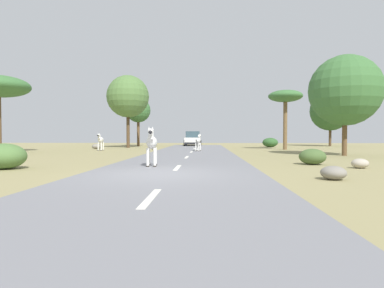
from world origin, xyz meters
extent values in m
plane|color=#8E8456|center=(0.00, 0.00, 0.00)|extent=(90.00, 90.00, 0.00)
cube|color=slate|center=(0.43, 0.00, 0.03)|extent=(6.00, 64.00, 0.05)
cube|color=silver|center=(0.43, -4.00, 0.05)|extent=(0.16, 2.00, 0.01)
cube|color=silver|center=(0.43, 2.00, 0.05)|extent=(0.16, 2.00, 0.01)
cube|color=silver|center=(0.43, 8.00, 0.05)|extent=(0.16, 2.00, 0.01)
cube|color=silver|center=(0.43, 14.00, 0.05)|extent=(0.16, 2.00, 0.01)
cube|color=silver|center=(0.43, 20.00, 0.05)|extent=(0.16, 2.00, 0.01)
cube|color=silver|center=(0.43, 26.00, 0.05)|extent=(0.16, 2.00, 0.01)
ellipsoid|color=silver|center=(-0.68, 2.67, 1.01)|extent=(0.56, 1.13, 0.51)
cylinder|color=silver|center=(-0.77, 2.30, 0.42)|extent=(0.12, 0.12, 0.74)
cylinder|color=#28231E|center=(-0.77, 2.30, 0.07)|extent=(0.14, 0.14, 0.05)
cylinder|color=silver|center=(-0.50, 2.33, 0.42)|extent=(0.12, 0.12, 0.74)
cylinder|color=#28231E|center=(-0.50, 2.33, 0.07)|extent=(0.14, 0.14, 0.05)
cylinder|color=silver|center=(-0.85, 3.01, 0.42)|extent=(0.12, 0.12, 0.74)
cylinder|color=#28231E|center=(-0.85, 3.01, 0.07)|extent=(0.14, 0.14, 0.05)
cylinder|color=silver|center=(-0.58, 3.04, 0.42)|extent=(0.12, 0.12, 0.74)
cylinder|color=#28231E|center=(-0.58, 3.04, 0.07)|extent=(0.14, 0.14, 0.05)
cylinder|color=silver|center=(-0.62, 2.15, 1.27)|extent=(0.24, 0.41, 0.44)
cube|color=black|center=(-0.62, 2.15, 1.36)|extent=(0.08, 0.36, 0.30)
ellipsoid|color=silver|center=(-0.59, 1.90, 1.43)|extent=(0.25, 0.49, 0.24)
ellipsoid|color=black|center=(-0.56, 1.71, 1.42)|extent=(0.16, 0.18, 0.14)
cone|color=silver|center=(-0.67, 2.01, 1.55)|extent=(0.10, 0.10, 0.14)
cone|color=silver|center=(-0.53, 2.03, 1.55)|extent=(0.10, 0.10, 0.14)
cylinder|color=black|center=(-0.74, 3.21, 0.91)|extent=(0.06, 0.16, 0.44)
ellipsoid|color=silver|center=(-7.45, 16.86, 0.91)|extent=(0.48, 1.06, 0.49)
cylinder|color=silver|center=(-7.56, 16.51, 0.35)|extent=(0.11, 0.11, 0.70)
cylinder|color=#28231E|center=(-7.56, 16.51, 0.02)|extent=(0.13, 0.13, 0.05)
cylinder|color=silver|center=(-7.30, 16.53, 0.35)|extent=(0.11, 0.11, 0.70)
cylinder|color=#28231E|center=(-7.30, 16.53, 0.02)|extent=(0.13, 0.13, 0.05)
cylinder|color=silver|center=(-7.60, 17.19, 0.35)|extent=(0.11, 0.11, 0.70)
cylinder|color=#28231E|center=(-7.60, 17.19, 0.02)|extent=(0.13, 0.13, 0.05)
cylinder|color=silver|center=(-7.34, 17.20, 0.35)|extent=(0.11, 0.11, 0.70)
cylinder|color=#28231E|center=(-7.34, 17.20, 0.02)|extent=(0.13, 0.13, 0.05)
cylinder|color=silver|center=(-7.42, 16.37, 1.16)|extent=(0.21, 0.38, 0.41)
cube|color=black|center=(-7.42, 16.37, 1.25)|extent=(0.06, 0.34, 0.29)
ellipsoid|color=silver|center=(-7.40, 16.12, 1.31)|extent=(0.22, 0.46, 0.22)
ellipsoid|color=black|center=(-7.39, 15.94, 1.30)|extent=(0.14, 0.17, 0.13)
cone|color=silver|center=(-7.47, 16.23, 1.43)|extent=(0.09, 0.09, 0.13)
cone|color=silver|center=(-7.34, 16.24, 1.43)|extent=(0.09, 0.09, 0.13)
cylinder|color=black|center=(-7.48, 17.37, 0.82)|extent=(0.05, 0.15, 0.42)
ellipsoid|color=silver|center=(0.89, 15.34, 0.89)|extent=(0.55, 1.00, 0.45)
cylinder|color=silver|center=(1.07, 15.62, 0.37)|extent=(0.11, 0.11, 0.65)
cylinder|color=#28231E|center=(1.07, 15.62, 0.07)|extent=(0.13, 0.13, 0.04)
cylinder|color=silver|center=(0.83, 15.67, 0.37)|extent=(0.11, 0.11, 0.65)
cylinder|color=#28231E|center=(0.83, 15.67, 0.07)|extent=(0.13, 0.13, 0.04)
cylinder|color=silver|center=(0.96, 15.01, 0.37)|extent=(0.11, 0.11, 0.65)
cylinder|color=#28231E|center=(0.96, 15.01, 0.07)|extent=(0.13, 0.13, 0.04)
cylinder|color=silver|center=(0.72, 15.06, 0.37)|extent=(0.11, 0.11, 0.65)
cylinder|color=#28231E|center=(0.72, 15.06, 0.07)|extent=(0.13, 0.13, 0.04)
cylinder|color=silver|center=(0.98, 15.79, 1.12)|extent=(0.23, 0.37, 0.38)
cube|color=black|center=(0.98, 15.79, 1.20)|extent=(0.09, 0.32, 0.26)
ellipsoid|color=silver|center=(1.02, 16.01, 1.26)|extent=(0.25, 0.44, 0.21)
ellipsoid|color=black|center=(1.05, 16.17, 1.25)|extent=(0.15, 0.16, 0.12)
cone|color=silver|center=(1.06, 15.89, 1.37)|extent=(0.09, 0.09, 0.12)
cone|color=silver|center=(0.94, 15.92, 1.37)|extent=(0.09, 0.09, 0.12)
cylinder|color=black|center=(0.81, 14.87, 0.80)|extent=(0.06, 0.14, 0.38)
cube|color=white|center=(-0.09, 29.27, 0.63)|extent=(1.83, 4.21, 0.80)
cube|color=#334751|center=(-0.09, 29.47, 1.41)|extent=(1.65, 2.21, 0.76)
cube|color=black|center=(-0.11, 27.11, 0.36)|extent=(1.71, 0.17, 0.24)
cylinder|color=black|center=(-1.00, 27.93, 0.39)|extent=(0.22, 0.68, 0.68)
cylinder|color=black|center=(0.80, 27.92, 0.39)|extent=(0.22, 0.68, 0.68)
cylinder|color=black|center=(-0.98, 30.63, 0.39)|extent=(0.22, 0.68, 0.68)
cylinder|color=black|center=(0.82, 30.62, 0.39)|extent=(0.22, 0.68, 0.68)
cylinder|color=#4C3823|center=(16.36, 29.03, 1.17)|extent=(0.30, 0.30, 2.34)
sphere|color=#2D5628|center=(16.36, 29.03, 4.22)|extent=(4.71, 4.71, 4.71)
cylinder|color=brown|center=(-6.67, 28.49, 1.58)|extent=(0.32, 0.32, 3.16)
sphere|color=#386633|center=(-6.67, 28.49, 4.34)|extent=(2.95, 2.95, 2.95)
cylinder|color=brown|center=(10.31, 10.60, 1.17)|extent=(0.30, 0.30, 2.34)
sphere|color=#386633|center=(10.31, 10.60, 4.13)|extent=(4.47, 4.47, 4.47)
cylinder|color=#4C3823|center=(-6.61, 23.13, 1.80)|extent=(0.34, 0.34, 3.60)
sphere|color=#4C7038|center=(-6.61, 23.13, 5.35)|extent=(4.38, 4.38, 4.38)
cylinder|color=brown|center=(8.72, 19.42, 2.16)|extent=(0.36, 0.36, 4.32)
ellipsoid|color=#386633|center=(8.72, 19.42, 4.86)|extent=(3.06, 3.06, 1.07)
ellipsoid|color=#2D5628|center=(8.65, 25.88, 0.51)|extent=(1.71, 1.54, 1.03)
ellipsoid|color=#425B2D|center=(6.23, 4.15, 0.35)|extent=(1.17, 1.05, 0.70)
ellipsoid|color=#4C7038|center=(-6.19, 1.69, 0.49)|extent=(1.64, 1.48, 0.98)
ellipsoid|color=gray|center=(-8.95, 20.13, 0.24)|extent=(0.88, 0.70, 0.48)
ellipsoid|color=gray|center=(5.23, -0.79, 0.20)|extent=(0.72, 0.77, 0.41)
ellipsoid|color=#A89E8C|center=(7.55, 2.57, 0.19)|extent=(0.65, 0.57, 0.39)
camera|label=1|loc=(1.52, -10.33, 1.29)|focal=30.28mm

